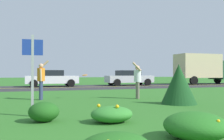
# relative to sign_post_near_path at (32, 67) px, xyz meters

# --- Properties ---
(ground_plane) EXTENTS (120.00, 120.00, 0.00)m
(ground_plane) POSITION_rel_sign_post_near_path_xyz_m (1.22, 4.20, -1.38)
(ground_plane) COLOR #2D6B23
(highway_strip) EXTENTS (120.00, 7.52, 0.01)m
(highway_strip) POSITION_rel_sign_post_near_path_xyz_m (1.22, 14.14, -1.38)
(highway_strip) COLOR #2D2D30
(highway_strip) RESTS_ON ground
(highway_center_stripe) EXTENTS (120.00, 0.16, 0.00)m
(highway_center_stripe) POSITION_rel_sign_post_near_path_xyz_m (1.22, 14.14, -1.37)
(highway_center_stripe) COLOR yellow
(highway_center_stripe) RESTS_ON ground
(daylily_clump_near_camera) EXTENTS (1.14, 1.21, 0.50)m
(daylily_clump_near_camera) POSITION_rel_sign_post_near_path_xyz_m (2.72, -3.60, -1.13)
(daylily_clump_near_camera) COLOR #23661E
(daylily_clump_near_camera) RESTS_ON ground
(daylily_clump_front_center) EXTENTS (1.04, 0.86, 0.45)m
(daylily_clump_front_center) POSITION_rel_sign_post_near_path_xyz_m (1.81, -1.56, -1.18)
(daylily_clump_front_center) COLOR #337F2D
(daylily_clump_front_center) RESTS_ON ground
(daylily_clump_mid_center) EXTENTS (0.75, 0.75, 0.49)m
(daylily_clump_mid_center) POSITION_rel_sign_post_near_path_xyz_m (0.25, -0.93, -1.14)
(daylily_clump_mid_center) COLOR #1E5619
(daylily_clump_mid_center) RESTS_ON ground
(sign_post_near_path) EXTENTS (0.56, 0.10, 2.27)m
(sign_post_near_path) POSITION_rel_sign_post_near_path_xyz_m (0.00, 0.00, 0.00)
(sign_post_near_path) COLOR #93969B
(sign_post_near_path) RESTS_ON ground
(evergreen_shrub_side) EXTENTS (1.37, 1.37, 1.55)m
(evergreen_shrub_side) POSITION_rel_sign_post_near_path_xyz_m (5.49, 1.19, -0.61)
(evergreen_shrub_side) COLOR #19471E
(evergreen_shrub_side) RESTS_ON ground
(person_thrower_orange_shirt) EXTENTS (0.53, 0.52, 1.80)m
(person_thrower_orange_shirt) POSITION_rel_sign_post_near_path_xyz_m (0.51, 4.54, -0.40)
(person_thrower_orange_shirt) COLOR orange
(person_thrower_orange_shirt) RESTS_ON ground
(person_catcher_white_shirt) EXTENTS (0.50, 0.52, 1.72)m
(person_catcher_white_shirt) POSITION_rel_sign_post_near_path_xyz_m (4.82, 3.59, -0.45)
(person_catcher_white_shirt) COLOR silver
(person_catcher_white_shirt) RESTS_ON ground
(frisbee_orange) EXTENTS (0.25, 0.24, 0.09)m
(frisbee_orange) POSITION_rel_sign_post_near_path_xyz_m (2.46, 4.29, -0.28)
(frisbee_orange) COLOR orange
(car_white_center_right) EXTENTS (4.50, 2.00, 1.45)m
(car_white_center_right) POSITION_rel_sign_post_near_path_xyz_m (2.08, 15.83, -0.64)
(car_white_center_right) COLOR silver
(car_white_center_right) RESTS_ON ground
(car_silver_rightmost) EXTENTS (4.50, 2.00, 1.45)m
(car_silver_rightmost) POSITION_rel_sign_post_near_path_xyz_m (9.43, 15.83, -0.64)
(car_silver_rightmost) COLOR #B7BABF
(car_silver_rightmost) RESTS_ON ground
(box_truck_dark_green) EXTENTS (6.70, 2.46, 3.20)m
(box_truck_dark_green) POSITION_rel_sign_post_near_path_xyz_m (18.26, 15.83, 0.42)
(box_truck_dark_green) COLOR #194C2D
(box_truck_dark_green) RESTS_ON ground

